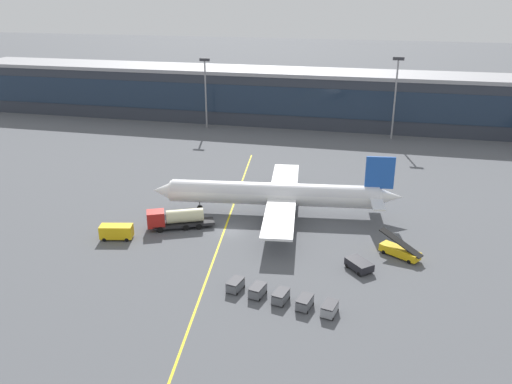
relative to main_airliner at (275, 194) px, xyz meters
name	(u,v)px	position (x,y,z in m)	size (l,w,h in m)	color
ground_plane	(230,231)	(-5.65, -8.96, -3.65)	(700.00, 700.00, 0.00)	#515459
apron_lead_in_line	(226,226)	(-6.92, -6.96, -3.65)	(0.30, 80.00, 0.01)	yellow
terminal_building	(246,95)	(-22.53, 67.27, 3.90)	(172.18, 16.76, 15.07)	#2D333D
main_airliner	(275,194)	(0.00, 0.00, 0.00)	(43.20, 34.54, 10.88)	white
fuel_tanker	(176,218)	(-14.54, -9.79, -1.91)	(10.85, 6.81, 3.25)	#232326
pushback_tug	(360,265)	(15.42, -16.88, -2.81)	(4.26, 4.36, 1.40)	black
belt_loader	(400,251)	(20.93, -11.51, -2.66)	(6.54, 4.81, 3.49)	yellow
crew_van	(116,231)	(-22.27, -15.70, -2.34)	(5.34, 3.15, 2.30)	yellow
baggage_cart_0	(235,285)	(0.00, -25.98, -2.87)	(2.09, 2.91, 1.48)	#595B60
baggage_cart_1	(258,291)	(3.13, -26.65, -2.87)	(2.09, 2.91, 1.48)	#595B60
baggage_cart_2	(281,296)	(6.26, -27.31, -2.87)	(2.09, 2.91, 1.48)	#595B60
baggage_cart_3	(305,302)	(9.39, -27.98, -2.87)	(2.09, 2.91, 1.48)	#595B60
baggage_cart_4	(330,309)	(12.52, -28.64, -2.87)	(2.09, 2.91, 1.48)	gray
apron_light_mast_1	(206,87)	(-30.97, 55.31, 7.82)	(2.80, 0.50, 19.16)	gray
apron_light_mast_2	(396,91)	(19.67, 55.31, 8.72)	(2.80, 0.50, 20.89)	gray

